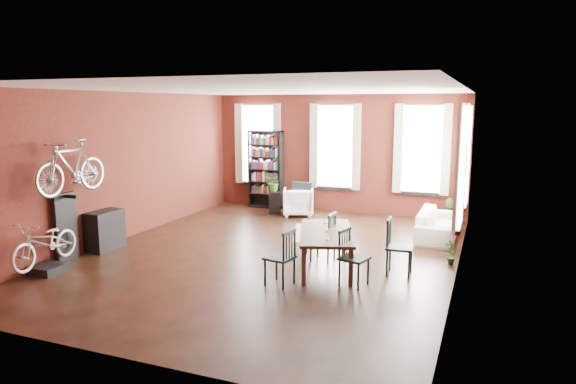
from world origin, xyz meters
The scene contains 19 objects.
room centered at (0.25, 0.62, 2.14)m, with size 9.00×9.04×3.22m.
dining_table centered at (1.28, -0.41, 0.34)m, with size 0.91×2.00×0.68m, color #47382A.
dining_chair_a centered at (0.84, -1.53, 0.46)m, with size 0.43×0.43×0.93m, color #193637.
dining_chair_b centered at (1.09, -0.01, 0.46)m, with size 0.43×0.43×0.92m, color black.
dining_chair_c centered at (1.97, -1.11, 0.46)m, with size 0.42×0.42×0.92m, color black.
dining_chair_d centered at (2.57, -0.30, 0.49)m, with size 0.45×0.45×0.98m, color #1A3A39.
bookshelf centered at (-2.00, 4.30, 1.10)m, with size 1.00×0.32×2.20m, color black.
white_armchair centered at (-0.75, 3.59, 0.40)m, with size 0.78×0.73×0.81m, color white.
cream_sofa centered at (2.95, 2.60, 0.41)m, with size 2.08×0.61×0.81m, color beige.
striped_rug centered at (0.34, 1.97, 0.01)m, with size 1.09×1.75×0.01m, color black.
bike_trainer centered at (-3.18, -2.49, 0.07)m, with size 0.51×0.51×0.15m, color black.
bike_wall_rack centered at (-3.40, -1.80, 0.65)m, with size 0.16×0.60×1.30m, color black.
console_table centered at (-3.28, -0.90, 0.40)m, with size 0.40×0.80×0.80m, color black.
plant_stand centered at (-1.44, 3.61, 0.30)m, with size 0.30×0.30×0.60m, color black.
plant_by_sofa centered at (3.07, 4.13, 0.15)m, with size 0.37×0.67×0.30m, color #2E5622.
plant_small centered at (3.36, 0.63, 0.08)m, with size 0.24×0.45×0.16m, color #305F26.
bicycle_floor centered at (-3.20, -2.47, 0.91)m, with size 0.53×0.80×1.52m, color beige.
bicycle_hung centered at (-3.15, -1.80, 2.13)m, with size 0.47×1.00×1.66m, color #A5A8AD.
plant_on_stand centered at (-1.48, 3.63, 0.80)m, with size 0.46×0.51×0.40m, color #2F4F1F.
Camera 1 is at (3.93, -8.97, 2.92)m, focal length 32.00 mm.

